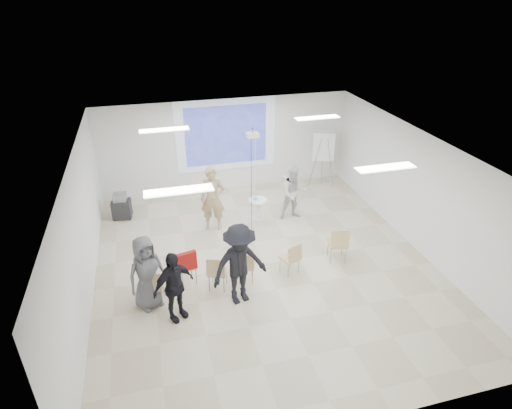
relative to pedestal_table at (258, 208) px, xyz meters
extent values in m
cube|color=beige|center=(-0.43, -2.20, -0.41)|extent=(8.00, 9.00, 0.10)
cube|color=white|center=(-0.43, -2.20, 2.69)|extent=(8.00, 9.00, 0.10)
cube|color=silver|center=(-0.43, 2.35, 1.14)|extent=(8.00, 0.10, 3.00)
cube|color=silver|center=(-4.48, -2.20, 1.14)|extent=(0.10, 9.00, 3.00)
cube|color=silver|center=(3.62, -2.20, 1.14)|extent=(0.10, 9.00, 3.00)
cube|color=silver|center=(-0.43, 2.29, 1.49)|extent=(3.20, 0.01, 2.30)
cube|color=#303BA4|center=(-0.43, 2.27, 1.49)|extent=(2.60, 0.01, 1.90)
cylinder|color=silver|center=(0.00, 0.00, -0.34)|extent=(0.40, 0.40, 0.04)
cylinder|color=white|center=(0.00, 0.00, -0.05)|extent=(0.11, 0.11, 0.57)
cylinder|color=white|center=(0.00, 0.00, 0.25)|extent=(0.54, 0.54, 0.04)
cube|color=white|center=(0.04, -0.03, 0.28)|extent=(0.20, 0.15, 0.01)
cube|color=#4496CE|center=(-0.07, 0.05, 0.28)|extent=(0.13, 0.18, 0.01)
imported|color=tan|center=(-1.33, -0.17, 0.68)|extent=(0.87, 0.69, 2.09)
imported|color=silver|center=(1.02, -0.16, 0.52)|extent=(0.87, 0.70, 1.77)
cube|color=silver|center=(-1.15, 0.08, 1.01)|extent=(0.07, 0.13, 0.04)
cube|color=white|center=(0.84, 0.09, 0.83)|extent=(0.04, 0.12, 0.04)
cube|color=tan|center=(-3.09, -2.92, 0.07)|extent=(0.46, 0.46, 0.04)
cube|color=tan|center=(-3.12, -3.11, 0.30)|extent=(0.41, 0.15, 0.38)
cylinder|color=#92959A|center=(-3.27, -3.05, -0.15)|extent=(0.02, 0.02, 0.42)
cylinder|color=gray|center=(-2.95, -3.11, -0.15)|extent=(0.02, 0.02, 0.42)
cylinder|color=#96999E|center=(-3.22, -2.73, -0.15)|extent=(0.02, 0.02, 0.42)
cylinder|color=gray|center=(-2.90, -2.79, -0.15)|extent=(0.02, 0.02, 0.42)
cube|color=tan|center=(-2.34, -2.40, 0.07)|extent=(0.49, 0.49, 0.04)
cube|color=tan|center=(-2.30, -2.59, 0.32)|extent=(0.42, 0.17, 0.39)
cylinder|color=#95979E|center=(-2.47, -2.60, -0.15)|extent=(0.03, 0.03, 0.43)
cylinder|color=gray|center=(-2.15, -2.53, -0.15)|extent=(0.03, 0.03, 0.43)
cylinder|color=gray|center=(-2.54, -2.28, -0.15)|extent=(0.03, 0.03, 0.43)
cylinder|color=gray|center=(-2.22, -2.21, -0.15)|extent=(0.03, 0.03, 0.43)
cube|color=tan|center=(-1.69, -2.79, 0.07)|extent=(0.53, 0.53, 0.04)
cube|color=tan|center=(-1.76, -2.97, 0.32)|extent=(0.41, 0.23, 0.39)
cylinder|color=gray|center=(-1.90, -2.88, -0.15)|extent=(0.03, 0.03, 0.43)
cylinder|color=gray|center=(-1.59, -3.00, -0.15)|extent=(0.03, 0.03, 0.43)
cylinder|color=gray|center=(-1.78, -2.57, -0.15)|extent=(0.03, 0.03, 0.43)
cylinder|color=gray|center=(-1.47, -2.69, -0.15)|extent=(0.03, 0.03, 0.43)
cube|color=tan|center=(-1.02, -2.69, 0.03)|extent=(0.43, 0.43, 0.04)
cube|color=tan|center=(-1.05, -2.86, 0.26)|extent=(0.38, 0.14, 0.35)
cylinder|color=gray|center=(-1.20, -2.81, -0.17)|extent=(0.02, 0.02, 0.39)
cylinder|color=gray|center=(-0.90, -2.86, -0.17)|extent=(0.02, 0.02, 0.39)
cylinder|color=gray|center=(-1.14, -2.51, -0.17)|extent=(0.02, 0.02, 0.39)
cylinder|color=#919499|center=(-0.85, -2.57, -0.17)|extent=(0.02, 0.02, 0.39)
cube|color=tan|center=(0.05, -2.68, 0.05)|extent=(0.50, 0.50, 0.04)
cube|color=tan|center=(0.11, -2.85, 0.29)|extent=(0.39, 0.21, 0.37)
cylinder|color=gray|center=(-0.05, -2.88, -0.16)|extent=(0.03, 0.03, 0.41)
cylinder|color=gray|center=(0.25, -2.77, -0.16)|extent=(0.03, 0.03, 0.41)
cylinder|color=#93969B|center=(-0.15, -2.58, -0.16)|extent=(0.03, 0.03, 0.41)
cylinder|color=gray|center=(0.14, -2.47, -0.16)|extent=(0.03, 0.03, 0.41)
cube|color=#D0B678|center=(1.35, -2.47, 0.11)|extent=(0.53, 0.53, 0.04)
cube|color=tan|center=(1.31, -2.67, 0.38)|extent=(0.45, 0.18, 0.42)
cylinder|color=gray|center=(1.14, -2.61, -0.13)|extent=(0.03, 0.03, 0.46)
cylinder|color=#95989D|center=(1.49, -2.68, -0.13)|extent=(0.03, 0.03, 0.46)
cylinder|color=gray|center=(1.21, -2.26, -0.13)|extent=(0.03, 0.03, 0.46)
cylinder|color=gray|center=(1.57, -2.33, -0.13)|extent=(0.03, 0.03, 0.46)
cube|color=#B41916|center=(-2.34, -2.62, 0.36)|extent=(0.47, 0.20, 0.44)
imported|color=black|center=(-1.69, -2.77, 0.11)|extent=(0.38, 0.33, 0.03)
imported|color=black|center=(-2.69, -3.53, 0.54)|extent=(1.23, 1.06, 1.81)
imported|color=black|center=(-1.30, -3.34, 0.70)|extent=(1.51, 1.04, 2.13)
imported|color=slate|center=(-3.20, -2.99, 0.58)|extent=(1.09, 0.95, 1.89)
cylinder|color=gray|center=(2.37, 1.60, 0.53)|extent=(0.25, 0.32, 1.76)
cylinder|color=#95979D|center=(2.83, 1.42, 0.53)|extent=(0.39, 0.09, 1.76)
cylinder|color=gray|center=(2.72, 1.81, 0.53)|extent=(0.17, 0.38, 1.76)
cube|color=silver|center=(2.65, 1.62, 1.08)|extent=(0.72, 0.45, 0.98)
cube|color=gray|center=(2.66, 1.66, 1.53)|extent=(0.69, 0.32, 0.07)
cube|color=black|center=(-3.82, 1.10, -0.07)|extent=(0.58, 0.49, 0.53)
cube|color=gray|center=(-3.82, 1.10, 0.31)|extent=(0.41, 0.36, 0.23)
cylinder|color=black|center=(-4.05, 0.97, -0.33)|extent=(0.07, 0.07, 0.06)
cylinder|color=black|center=(-3.63, 0.91, -0.33)|extent=(0.07, 0.07, 0.06)
cylinder|color=black|center=(-4.01, 1.28, -0.33)|extent=(0.07, 0.07, 0.06)
cylinder|color=black|center=(-3.59, 1.23, -0.33)|extent=(0.07, 0.07, 0.06)
cube|color=white|center=(-0.33, -0.70, 2.46)|extent=(0.30, 0.25, 0.10)
cylinder|color=gray|center=(-0.33, -0.70, 2.57)|extent=(0.04, 0.04, 0.14)
cylinder|color=black|center=(-0.39, -0.78, 1.02)|extent=(0.01, 0.01, 2.77)
cylinder|color=white|center=(-0.29, -0.80, 1.02)|extent=(0.01, 0.01, 2.77)
cube|color=white|center=(-2.43, -0.20, 2.61)|extent=(1.20, 0.30, 0.02)
cube|color=white|center=(1.57, -0.20, 2.61)|extent=(1.20, 0.30, 0.02)
cube|color=white|center=(-2.43, -3.70, 2.61)|extent=(1.20, 0.30, 0.02)
cube|color=white|center=(1.57, -3.70, 2.61)|extent=(1.20, 0.30, 0.02)
camera|label=1|loc=(-2.84, -10.48, 5.86)|focal=30.00mm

